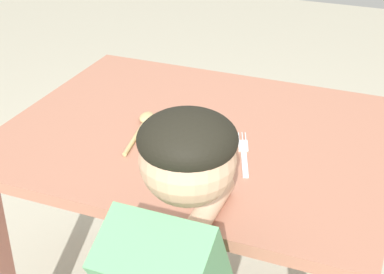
# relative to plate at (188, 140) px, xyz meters

# --- Properties ---
(dining_table) EXTENTS (1.02, 0.81, 0.74)m
(dining_table) POSITION_rel_plate_xyz_m (-0.00, 0.09, -0.13)
(dining_table) COLOR #A26650
(dining_table) RESTS_ON ground_plane
(plate) EXTENTS (0.20, 0.20, 0.06)m
(plate) POSITION_rel_plate_xyz_m (0.00, 0.00, 0.00)
(plate) COLOR #97C02D
(plate) RESTS_ON dining_table
(fork) EXTENTS (0.09, 0.21, 0.01)m
(fork) POSITION_rel_plate_xyz_m (0.14, 0.01, -0.02)
(fork) COLOR silver
(fork) RESTS_ON dining_table
(spoon) EXTENTS (0.06, 0.23, 0.02)m
(spoon) POSITION_rel_plate_xyz_m (-0.15, 0.06, -0.01)
(spoon) COLOR tan
(spoon) RESTS_ON dining_table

